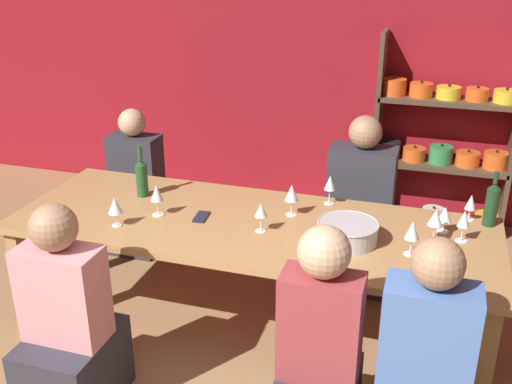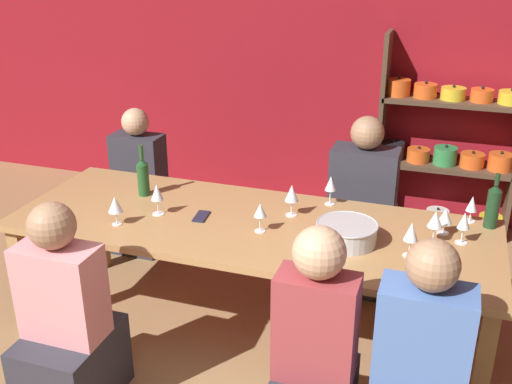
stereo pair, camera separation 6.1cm
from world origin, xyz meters
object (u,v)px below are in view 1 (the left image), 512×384
object	(u,v)px
person_far_a	(138,198)
wine_glass_red_g	(464,220)
dining_table	(251,234)
person_near_c	(318,376)
cell_phone	(201,217)
wine_glass_red_e	(471,203)
wine_bottle_green	(142,177)
wine_glass_white_a	(435,219)
wine_bottle_dark	(492,204)
person_far_b	(359,223)
wine_glass_red_a	(427,262)
wine_glass_red_b	(261,211)
wine_glass_red_d	(292,194)
shelf_unit	(441,150)
wine_glass_red_f	(157,194)
wine_glass_white_b	(445,215)
wine_glass_white_c	(412,231)
wine_glass_empty_a	(330,184)
person_near_a	(69,335)
mixing_bowl	(348,231)
wine_glass_red_c	(115,206)

from	to	relation	value
person_far_a	wine_glass_red_g	bearing A→B (deg)	163.11
dining_table	person_near_c	distance (m)	1.04
cell_phone	person_near_c	xyz separation A→B (m)	(0.88, -0.81, -0.30)
wine_glass_red_e	wine_bottle_green	bearing A→B (deg)	-172.82
wine_glass_white_a	person_far_a	bearing A→B (deg)	161.12
wine_bottle_green	wine_bottle_dark	world-z (taller)	wine_bottle_green
wine_glass_white_a	person_far_b	size ratio (longest dim) A/B	0.15
wine_glass_red_a	cell_phone	xyz separation A→B (m)	(-1.28, 0.38, -0.12)
wine_glass_red_b	wine_glass_red_d	size ratio (longest dim) A/B	0.88
shelf_unit	wine_glass_red_f	distance (m)	2.51
dining_table	person_far_a	world-z (taller)	person_far_a
wine_glass_white_a	wine_glass_white_b	xyz separation A→B (m)	(0.05, 0.13, -0.03)
wine_glass_white_c	wine_glass_empty_a	world-z (taller)	wine_glass_white_c
dining_table	cell_phone	distance (m)	0.31
wine_glass_white_b	person_near_a	distance (m)	2.08
wine_glass_red_a	person_near_a	size ratio (longest dim) A/B	0.16
wine_glass_red_d	wine_glass_white_b	size ratio (longest dim) A/B	1.27
wine_glass_white_a	wine_glass_red_g	bearing A→B (deg)	15.37
wine_bottle_green	wine_glass_red_d	size ratio (longest dim) A/B	1.73
mixing_bowl	wine_glass_red_f	world-z (taller)	wine_glass_red_f
wine_glass_red_f	wine_glass_empty_a	xyz separation A→B (m)	(0.93, 0.47, -0.00)
dining_table	person_far_b	distance (m)	1.01
cell_phone	wine_glass_red_c	bearing A→B (deg)	-149.96
person_far_b	wine_glass_red_g	bearing A→B (deg)	131.51
wine_bottle_green	dining_table	bearing A→B (deg)	-12.32
dining_table	person_near_a	bearing A→B (deg)	-128.23
mixing_bowl	wine_bottle_dark	size ratio (longest dim) A/B	1.03
dining_table	wine_glass_red_d	distance (m)	0.33
shelf_unit	wine_glass_red_c	size ratio (longest dim) A/B	9.35
wine_glass_red_d	wine_glass_empty_a	distance (m)	0.29
wine_glass_red_f	person_near_c	bearing A→B (deg)	-34.06
wine_glass_red_e	wine_glass_white_c	world-z (taller)	wine_glass_white_c
shelf_unit	wine_glass_white_b	xyz separation A→B (m)	(0.05, -1.68, 0.17)
wine_bottle_green	wine_glass_red_a	bearing A→B (deg)	-18.17
wine_bottle_dark	wine_glass_red_f	size ratio (longest dim) A/B	1.69
wine_glass_red_a	person_near_a	world-z (taller)	person_near_a
person_near_a	shelf_unit	bearing A→B (deg)	58.41
wine_bottle_green	person_near_c	bearing A→B (deg)	-36.49
wine_glass_red_b	wine_glass_empty_a	xyz separation A→B (m)	(0.29, 0.49, 0.01)
wine_bottle_dark	wine_glass_red_d	size ratio (longest dim) A/B	1.68
mixing_bowl	person_near_a	xyz separation A→B (m)	(-1.25, -0.79, -0.39)
wine_glass_red_f	wine_glass_white_c	distance (m)	1.45
wine_glass_red_e	person_far_a	distance (m)	2.46
person_near_a	person_far_a	size ratio (longest dim) A/B	1.02
wine_glass_red_c	wine_glass_white_c	xyz separation A→B (m)	(1.61, 0.15, 0.01)
cell_phone	wine_glass_empty_a	bearing A→B (deg)	32.24
person_near_a	wine_glass_red_a	bearing A→B (deg)	15.23
wine_glass_red_d	wine_glass_red_e	bearing A→B (deg)	13.81
wine_glass_red_c	wine_bottle_dark	bearing A→B (deg)	17.73
wine_glass_red_e	person_near_a	bearing A→B (deg)	-145.68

